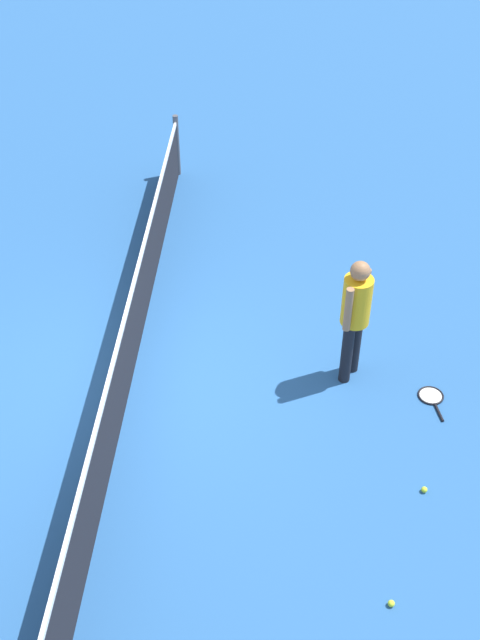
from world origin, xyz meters
name	(u,v)px	position (x,y,z in m)	size (l,w,h in m)	color
ground_plane	(132,377)	(0.00, 0.00, 0.00)	(40.00, 40.00, 0.00)	#265693
court_net	(128,347)	(0.00, 0.00, 0.50)	(10.09, 0.09, 1.07)	#4C4C51
player_near_side	(355,311)	(0.21, -2.66, 1.01)	(0.50, 0.46, 1.70)	black
tennis_racket_near_player	(431,397)	(-0.15, -3.64, 0.01)	(0.61, 0.37, 0.03)	black
tennis_ball_near_player	(424,490)	(-1.55, -3.39, 0.03)	(0.07, 0.07, 0.07)	#C6E033
tennis_ball_midcourt	(391,603)	(-2.90, -2.92, 0.03)	(0.07, 0.07, 0.07)	#C6E033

